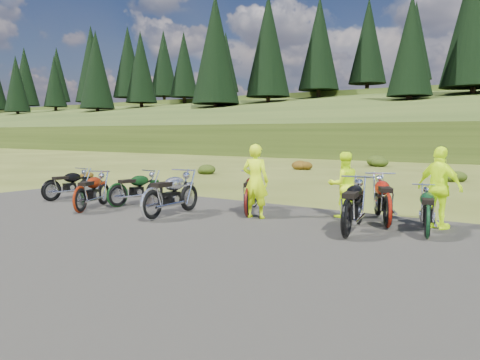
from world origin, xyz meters
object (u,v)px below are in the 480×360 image
Objects in this scene: motorcycle_7 at (427,240)px; person_middle at (255,182)px; motorcycle_0 at (52,202)px; motorcycle_3 at (152,222)px.

motorcycle_7 is 1.06× the size of person_middle.
motorcycle_0 is 1.04× the size of person_middle.
motorcycle_0 is 11.03m from motorcycle_7.
person_middle is (6.82, 1.23, 0.93)m from motorcycle_0.
motorcycle_0 is 4.97m from motorcycle_3.
motorcycle_0 is 0.98× the size of motorcycle_7.
motorcycle_3 is 2.74m from person_middle.
motorcycle_7 reaches higher than motorcycle_0.
person_middle is (-4.15, 0.03, 0.93)m from motorcycle_7.
motorcycle_3 is at bearing 32.90° from person_middle.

